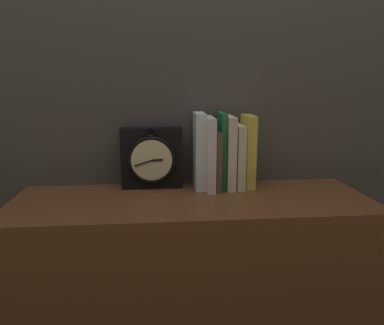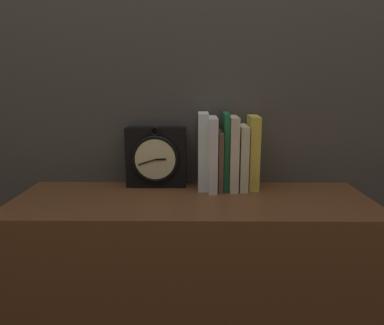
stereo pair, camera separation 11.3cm
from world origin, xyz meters
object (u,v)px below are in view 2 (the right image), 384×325
object	(u,v)px
book_slot1_white	(213,154)
book_slot3_green	(226,151)
clock	(156,157)
book_slot4_cream	(233,153)
book_slot6_yellow	(253,152)
book_slot5_cream	(243,157)
book_slot2_brown	(220,160)
book_slot0_white	(203,151)

from	to	relation	value
book_slot1_white	book_slot3_green	bearing A→B (deg)	17.28
clock	book_slot4_cream	xyz separation A→B (m)	(0.26, -0.03, 0.02)
book_slot1_white	book_slot6_yellow	world-z (taller)	book_slot6_yellow
book_slot1_white	book_slot3_green	size ratio (longest dim) A/B	0.95
book_slot1_white	book_slot3_green	distance (m)	0.05
clock	book_slot1_white	world-z (taller)	book_slot1_white
book_slot1_white	book_slot5_cream	world-z (taller)	book_slot1_white
book_slot1_white	book_slot2_brown	bearing A→B (deg)	9.89
clock	book_slot6_yellow	distance (m)	0.33
book_slot5_cream	book_slot6_yellow	size ratio (longest dim) A/B	0.88
book_slot6_yellow	book_slot2_brown	bearing A→B (deg)	-173.94
book_slot0_white	book_slot5_cream	world-z (taller)	book_slot0_white
book_slot0_white	book_slot4_cream	bearing A→B (deg)	-4.16
book_slot2_brown	book_slot4_cream	size ratio (longest dim) A/B	0.80
book_slot4_cream	book_slot6_yellow	world-z (taller)	book_slot6_yellow
clock	book_slot5_cream	distance (m)	0.29
book_slot1_white	book_slot3_green	world-z (taller)	book_slot3_green
book_slot3_green	book_slot6_yellow	xyz separation A→B (m)	(0.09, 0.00, -0.00)
book_slot2_brown	book_slot6_yellow	bearing A→B (deg)	6.06
book_slot1_white	book_slot2_brown	world-z (taller)	book_slot1_white
book_slot0_white	book_slot6_yellow	distance (m)	0.17
clock	book_slot6_yellow	world-z (taller)	book_slot6_yellow
clock	book_slot2_brown	size ratio (longest dim) A/B	1.09
clock	book_slot6_yellow	xyz separation A→B (m)	(0.33, -0.02, 0.02)
book_slot0_white	book_slot5_cream	bearing A→B (deg)	-1.92
book_slot1_white	book_slot5_cream	size ratio (longest dim) A/B	1.13
book_slot4_cream	book_slot5_cream	bearing A→B (deg)	4.86
book_slot3_green	clock	bearing A→B (deg)	175.09
book_slot3_green	book_slot4_cream	size ratio (longest dim) A/B	1.05
book_slot2_brown	book_slot6_yellow	world-z (taller)	book_slot6_yellow
book_slot1_white	book_slot6_yellow	distance (m)	0.14
book_slot0_white	book_slot3_green	size ratio (longest dim) A/B	1.00
book_slot5_cream	book_slot3_green	bearing A→B (deg)	175.34
clock	book_slot1_white	xyz separation A→B (m)	(0.19, -0.03, 0.02)
clock	book_slot2_brown	xyz separation A→B (m)	(0.21, -0.03, -0.00)
book_slot5_cream	book_slot6_yellow	distance (m)	0.04
book_slot2_brown	book_slot6_yellow	size ratio (longest dim) A/B	0.80
book_slot6_yellow	book_slot1_white	bearing A→B (deg)	-173.22
book_slot4_cream	book_slot0_white	bearing A→B (deg)	175.84
book_slot4_cream	book_slot6_yellow	bearing A→B (deg)	8.25
book_slot2_brown	book_slot4_cream	world-z (taller)	book_slot4_cream
book_slot5_cream	book_slot4_cream	bearing A→B (deg)	-175.14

